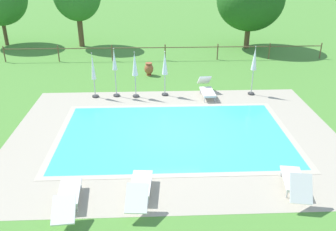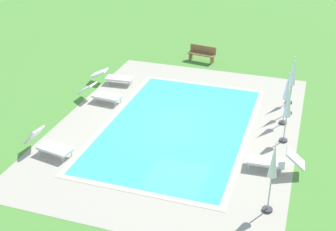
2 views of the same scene
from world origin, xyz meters
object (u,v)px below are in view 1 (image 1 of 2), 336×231
object	(u,v)px
sun_lounger_north_far	(207,89)
patio_umbrella_closed_row_mid_west	(254,62)
sun_lounger_north_near_steps	(68,197)
patio_umbrella_closed_row_mid_east	(135,67)
sun_lounger_north_end	(140,188)
patio_umbrella_closed_row_centre	(165,66)
sun_lounger_north_mid	(295,182)
patio_umbrella_closed_deck_corner	(115,65)
patio_umbrella_closed_row_west	(93,71)
terracotta_urn_near_fence	(149,69)

from	to	relation	value
sun_lounger_north_far	patio_umbrella_closed_row_mid_west	bearing A→B (deg)	2.07
sun_lounger_north_near_steps	sun_lounger_north_far	distance (m)	9.77
patio_umbrella_closed_row_mid_west	patio_umbrella_closed_row_mid_east	size ratio (longest dim) A/B	1.08
sun_lounger_north_end	patio_umbrella_closed_row_mid_west	xyz separation A→B (m)	(5.36, 8.13, 1.30)
sun_lounger_north_far	sun_lounger_north_end	bearing A→B (deg)	-110.95
patio_umbrella_closed_row_centre	patio_umbrella_closed_row_mid_east	world-z (taller)	patio_umbrella_closed_row_mid_east
sun_lounger_north_mid	sun_lounger_north_end	world-z (taller)	sun_lounger_north_mid
patio_umbrella_closed_row_mid_west	patio_umbrella_closed_deck_corner	distance (m)	6.76
sun_lounger_north_mid	patio_umbrella_closed_deck_corner	world-z (taller)	patio_umbrella_closed_deck_corner
patio_umbrella_closed_row_mid_east	sun_lounger_north_mid	bearing A→B (deg)	-57.73
patio_umbrella_closed_row_mid_west	patio_umbrella_closed_row_mid_east	bearing A→B (deg)	-179.11
sun_lounger_north_near_steps	patio_umbrella_closed_row_mid_west	world-z (taller)	patio_umbrella_closed_row_mid_west
sun_lounger_north_end	patio_umbrella_closed_row_west	bearing A→B (deg)	106.75
patio_umbrella_closed_row_centre	patio_umbrella_closed_deck_corner	world-z (taller)	patio_umbrella_closed_deck_corner
patio_umbrella_closed_row_centre	sun_lounger_north_far	bearing A→B (deg)	-4.08
patio_umbrella_closed_row_west	patio_umbrella_closed_deck_corner	world-z (taller)	patio_umbrella_closed_deck_corner
sun_lounger_north_far	sun_lounger_north_end	world-z (taller)	sun_lounger_north_far
sun_lounger_north_end	patio_umbrella_closed_row_mid_east	distance (m)	8.13
sun_lounger_north_near_steps	patio_umbrella_closed_row_west	distance (m)	8.47
terracotta_urn_near_fence	patio_umbrella_closed_row_centre	bearing A→B (deg)	-75.61
sun_lounger_north_far	patio_umbrella_closed_row_west	xyz separation A→B (m)	(-5.52, 0.05, 0.98)
patio_umbrella_closed_row_mid_east	terracotta_urn_near_fence	distance (m)	3.58
sun_lounger_north_mid	terracotta_urn_near_fence	bearing A→B (deg)	111.28
patio_umbrella_closed_row_mid_west	patio_umbrella_closed_deck_corner	xyz separation A→B (m)	(-6.76, 0.04, -0.07)
sun_lounger_north_far	patio_umbrella_closed_row_mid_west	world-z (taller)	patio_umbrella_closed_row_mid_west
sun_lounger_north_far	patio_umbrella_closed_row_centre	xyz separation A→B (m)	(-2.07, 0.15, 1.13)
sun_lounger_north_near_steps	sun_lounger_north_mid	size ratio (longest dim) A/B	1.08
patio_umbrella_closed_deck_corner	terracotta_urn_near_fence	bearing A→B (deg)	63.53
sun_lounger_north_near_steps	patio_umbrella_closed_row_mid_west	bearing A→B (deg)	48.86
patio_umbrella_closed_deck_corner	patio_umbrella_closed_row_mid_west	bearing A→B (deg)	-0.34
terracotta_urn_near_fence	patio_umbrella_closed_row_mid_west	bearing A→B (deg)	-32.18
sun_lounger_north_mid	sun_lounger_north_end	xyz separation A→B (m)	(-4.60, -0.07, -0.02)
patio_umbrella_closed_row_mid_west	patio_umbrella_closed_row_mid_east	distance (m)	5.79
sun_lounger_north_near_steps	sun_lounger_north_mid	xyz separation A→B (m)	(6.61, 0.37, 0.04)
patio_umbrella_closed_row_mid_east	sun_lounger_north_end	bearing A→B (deg)	-86.92
sun_lounger_north_far	patio_umbrella_closed_row_mid_east	size ratio (longest dim) A/B	0.87
sun_lounger_north_near_steps	terracotta_urn_near_fence	distance (m)	11.88
patio_umbrella_closed_row_mid_west	terracotta_urn_near_fence	world-z (taller)	patio_umbrella_closed_row_mid_west
sun_lounger_north_far	patio_umbrella_closed_row_mid_east	bearing A→B (deg)	-179.87
sun_lounger_north_end	patio_umbrella_closed_row_centre	xyz separation A→B (m)	(1.01, 8.19, 1.14)
patio_umbrella_closed_row_west	terracotta_urn_near_fence	xyz separation A→B (m)	(2.63, 3.28, -0.96)
patio_umbrella_closed_row_west	patio_umbrella_closed_row_mid_east	size ratio (longest dim) A/B	0.98
sun_lounger_north_end	patio_umbrella_closed_row_centre	bearing A→B (deg)	82.97
patio_umbrella_closed_row_centre	patio_umbrella_closed_row_mid_east	size ratio (longest dim) A/B	0.98
patio_umbrella_closed_deck_corner	patio_umbrella_closed_row_west	bearing A→B (deg)	-175.91
terracotta_urn_near_fence	patio_umbrella_closed_deck_corner	bearing A→B (deg)	-116.47
patio_umbrella_closed_row_west	patio_umbrella_closed_row_mid_east	world-z (taller)	patio_umbrella_closed_row_mid_east
patio_umbrella_closed_row_mid_west	patio_umbrella_closed_deck_corner	size ratio (longest dim) A/B	1.01
patio_umbrella_closed_row_west	patio_umbrella_closed_row_mid_west	distance (m)	7.80
patio_umbrella_closed_row_mid_east	patio_umbrella_closed_row_west	bearing A→B (deg)	178.39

